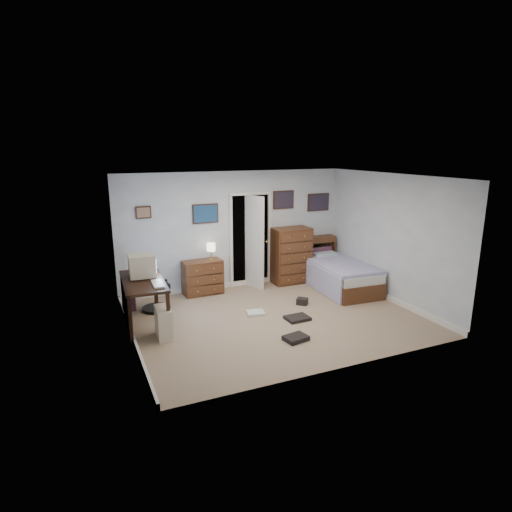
{
  "coord_description": "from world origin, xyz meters",
  "views": [
    {
      "loc": [
        -3.18,
        -6.45,
        2.98
      ],
      "look_at": [
        -0.24,
        0.3,
        1.1
      ],
      "focal_mm": 30.0,
      "sensor_mm": 36.0,
      "label": 1
    }
  ],
  "objects": [
    {
      "name": "doorway",
      "position": [
        0.35,
        2.27,
        1.0
      ],
      "size": [
        0.96,
        1.12,
        2.05
      ],
      "color": "black",
      "rests_on": "floor"
    },
    {
      "name": "table_lamp",
      "position": [
        -0.61,
        1.77,
        0.97
      ],
      "size": [
        0.19,
        0.19,
        0.35
      ],
      "rotation": [
        0.0,
        0.0,
        0.05
      ],
      "color": "gold",
      "rests_on": "low_dresser"
    },
    {
      "name": "floor_clutter",
      "position": [
        0.17,
        -0.26,
        0.04
      ],
      "size": [
        1.34,
        1.65,
        0.13
      ],
      "rotation": [
        0.0,
        0.0,
        -0.21
      ],
      "color": "black",
      "rests_on": "floor"
    },
    {
      "name": "office_chair",
      "position": [
        -1.95,
        1.22,
        0.42
      ],
      "size": [
        0.58,
        0.58,
        1.08
      ],
      "rotation": [
        0.0,
        0.0,
        0.12
      ],
      "color": "black",
      "rests_on": "floor"
    },
    {
      "name": "floor",
      "position": [
        0.0,
        0.0,
        -0.01
      ],
      "size": [
        5.0,
        4.0,
        0.02
      ],
      "primitive_type": "cube",
      "color": "tan",
      "rests_on": "ground"
    },
    {
      "name": "media_stack",
      "position": [
        -2.32,
        1.41,
        0.37
      ],
      "size": [
        0.15,
        0.15,
        0.74
      ],
      "primitive_type": "cube",
      "rotation": [
        0.0,
        0.0,
        0.02
      ],
      "color": "maroon",
      "rests_on": "floor"
    },
    {
      "name": "bed",
      "position": [
        1.99,
        0.92,
        0.3
      ],
      "size": [
        1.15,
        2.01,
        0.64
      ],
      "rotation": [
        0.0,
        0.0,
        -0.06
      ],
      "color": "#55351B",
      "rests_on": "floor"
    },
    {
      "name": "wall_posters",
      "position": [
        0.57,
        1.98,
        1.75
      ],
      "size": [
        4.38,
        0.04,
        0.6
      ],
      "color": "#331E11",
      "rests_on": "floor"
    },
    {
      "name": "crt_monitor",
      "position": [
        -2.18,
        0.69,
        1.04
      ],
      "size": [
        0.45,
        0.42,
        0.4
      ],
      "rotation": [
        0.0,
        0.0,
        -0.05
      ],
      "color": "beige",
      "rests_on": "computer_desk"
    },
    {
      "name": "pc_tower",
      "position": [
        -2.0,
        -0.01,
        0.25
      ],
      "size": [
        0.25,
        0.48,
        0.5
      ],
      "rotation": [
        0.0,
        0.0,
        -0.05
      ],
      "color": "beige",
      "rests_on": "floor"
    },
    {
      "name": "headboard_bookcase",
      "position": [
        1.88,
        1.86,
        0.52
      ],
      "size": [
        1.08,
        0.28,
        0.97
      ],
      "rotation": [
        0.0,
        0.0,
        0.0
      ],
      "color": "#55351B",
      "rests_on": "floor"
    },
    {
      "name": "keyboard",
      "position": [
        -2.02,
        0.19,
        0.85
      ],
      "size": [
        0.19,
        0.45,
        0.03
      ],
      "primitive_type": "cube",
      "rotation": [
        0.0,
        0.0,
        -0.05
      ],
      "color": "beige",
      "rests_on": "computer_desk"
    },
    {
      "name": "low_dresser",
      "position": [
        -0.81,
        1.77,
        0.36
      ],
      "size": [
        0.82,
        0.45,
        0.71
      ],
      "primitive_type": "cube",
      "rotation": [
        0.0,
        0.0,
        0.05
      ],
      "color": "#55351B",
      "rests_on": "floor"
    },
    {
      "name": "tall_dresser",
      "position": [
        1.24,
        1.75,
        0.62
      ],
      "size": [
        0.85,
        0.51,
        1.25
      ],
      "primitive_type": "cube",
      "rotation": [
        0.0,
        0.0,
        0.01
      ],
      "color": "#55351B",
      "rests_on": "floor"
    },
    {
      "name": "computer_desk",
      "position": [
        -2.3,
        0.54,
        0.64
      ],
      "size": [
        0.73,
        1.47,
        0.83
      ],
      "rotation": [
        0.0,
        0.0,
        -0.05
      ],
      "color": "black",
      "rests_on": "floor"
    }
  ]
}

